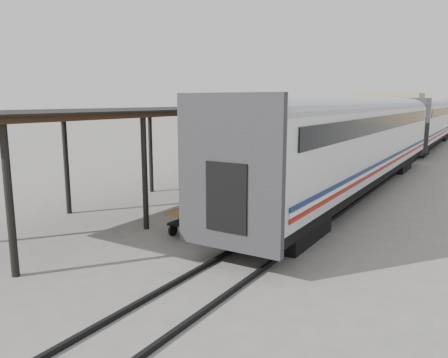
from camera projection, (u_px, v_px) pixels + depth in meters
The scene contains 10 objects.
ground at pixel (209, 221), 16.43m from camera, with size 160.00×160.00×0.00m, color slate.
train at pixel (428, 119), 42.58m from camera, with size 3.45×76.01×4.01m.
canopy at pixel (331, 106), 37.56m from camera, with size 4.90×64.30×4.15m.
rails at pixel (426, 146), 43.21m from camera, with size 1.54×150.00×0.12m.
building_left at pixel (390, 108), 89.70m from camera, with size 12.00×8.00×6.00m, color tan.
baggage_cart at pixel (202, 213), 15.03m from camera, with size 1.34×2.44×0.86m.
suitcase_stack at pixel (204, 200), 15.30m from camera, with size 1.21×1.13×0.57m.
luggage_tug at pixel (314, 153), 32.93m from camera, with size 1.13×1.55×1.24m.
porter at pixel (196, 183), 14.14m from camera, with size 0.71×0.47×1.95m, color navy.
pedestrian at pixel (293, 150), 32.44m from camera, with size 1.00×0.42×1.71m, color black.
Camera 1 is at (8.83, -13.22, 4.47)m, focal length 35.00 mm.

